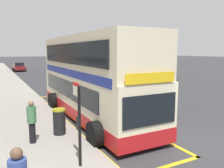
{
  "coord_description": "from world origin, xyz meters",
  "views": [
    {
      "loc": [
        -7.2,
        -6.33,
        3.61
      ],
      "look_at": [
        -1.2,
        5.08,
        1.77
      ],
      "focal_mm": 36.88,
      "sensor_mm": 36.0,
      "label": 1
    }
  ],
  "objects": [
    {
      "name": "ground_plane",
      "position": [
        0.0,
        32.0,
        0.0
      ],
      "size": [
        260.0,
        260.0,
        0.0
      ],
      "primitive_type": "plane",
      "color": "#333335"
    },
    {
      "name": "bus_bay_markings",
      "position": [
        -2.52,
        5.55,
        0.01
      ],
      "size": [
        2.96,
        13.46,
        0.01
      ],
      "color": "gold",
      "rests_on": "ground"
    },
    {
      "name": "pedestrian_waiting_near_sign",
      "position": [
        -5.98,
        2.53,
        1.03
      ],
      "size": [
        0.34,
        0.34,
        1.64
      ],
      "color": "black",
      "rests_on": "pavement_near"
    },
    {
      "name": "double_decker_bus",
      "position": [
        -2.46,
        5.16,
        2.06
      ],
      "size": [
        3.26,
        10.61,
        4.4
      ],
      "color": "beige",
      "rests_on": "ground"
    },
    {
      "name": "parked_car_maroon_kerbside",
      "position": [
        -2.72,
        38.69,
        0.8
      ],
      "size": [
        2.09,
        4.2,
        1.62
      ],
      "rotation": [
        0.0,
        0.0,
        0.04
      ],
      "color": "maroon",
      "rests_on": "ground"
    },
    {
      "name": "litter_bin",
      "position": [
        -4.82,
        2.98,
        0.69
      ],
      "size": [
        0.54,
        0.54,
        1.09
      ],
      "color": "black",
      "rests_on": "pavement_near"
    },
    {
      "name": "parked_car_navy_ahead",
      "position": [
        5.08,
        28.2,
        0.8
      ],
      "size": [
        2.09,
        4.2,
        1.62
      ],
      "rotation": [
        0.0,
        0.0,
        0.04
      ],
      "color": "navy",
      "rests_on": "ground"
    },
    {
      "name": "bus_stop_sign",
      "position": [
        -4.98,
        0.06,
        1.65
      ],
      "size": [
        0.09,
        0.51,
        2.54
      ],
      "color": "black",
      "rests_on": "pavement_near"
    },
    {
      "name": "parked_car_black_behind",
      "position": [
        4.69,
        35.63,
        0.8
      ],
      "size": [
        2.09,
        4.2,
        1.62
      ],
      "rotation": [
        0.0,
        0.0,
        0.03
      ],
      "color": "black",
      "rests_on": "ground"
    }
  ]
}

